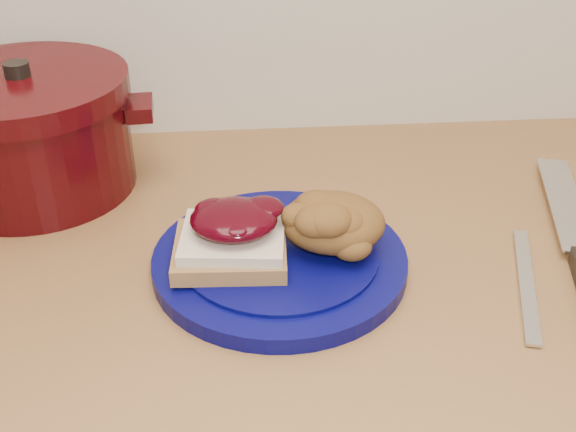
{
  "coord_description": "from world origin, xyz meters",
  "views": [
    {
      "loc": [
        -0.09,
        0.87,
        1.34
      ],
      "look_at": [
        -0.04,
        1.48,
        0.95
      ],
      "focal_mm": 45.0,
      "sensor_mm": 36.0,
      "label": 1
    }
  ],
  "objects": [
    {
      "name": "pepper_grinder",
      "position": [
        -0.35,
        1.71,
        0.97
      ],
      "size": [
        0.07,
        0.07,
        0.13
      ],
      "rotation": [
        0.0,
        0.0,
        0.33
      ],
      "color": "black",
      "rests_on": "wood_countertop"
    },
    {
      "name": "dutch_oven",
      "position": [
        -0.33,
        1.66,
        0.97
      ],
      "size": [
        0.29,
        0.26,
        0.16
      ],
      "rotation": [
        0.0,
        0.0,
        0.07
      ],
      "color": "#310407",
      "rests_on": "wood_countertop"
    },
    {
      "name": "stuffing_mound",
      "position": [
        0.01,
        1.47,
        0.95
      ],
      "size": [
        0.12,
        0.11,
        0.05
      ],
      "primitive_type": "ellipsoid",
      "rotation": [
        0.0,
        0.0,
        -0.15
      ],
      "color": "brown",
      "rests_on": "plate"
    },
    {
      "name": "plate",
      "position": [
        -0.05,
        1.46,
        0.91
      ],
      "size": [
        0.29,
        0.29,
        0.02
      ],
      "primitive_type": "cylinder",
      "rotation": [
        0.0,
        0.0,
        -0.15
      ],
      "color": "#050548",
      "rests_on": "wood_countertop"
    },
    {
      "name": "sandwich",
      "position": [
        -0.09,
        1.46,
        0.95
      ],
      "size": [
        0.11,
        0.1,
        0.05
      ],
      "rotation": [
        0.0,
        0.0,
        -0.15
      ],
      "color": "olive",
      "rests_on": "plate"
    },
    {
      "name": "butter_knife",
      "position": [
        0.19,
        1.42,
        0.9
      ],
      "size": [
        0.07,
        0.18,
        0.0
      ],
      "primitive_type": "cube",
      "rotation": [
        0.0,
        0.0,
        1.29
      ],
      "color": "silver",
      "rests_on": "wood_countertop"
    }
  ]
}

